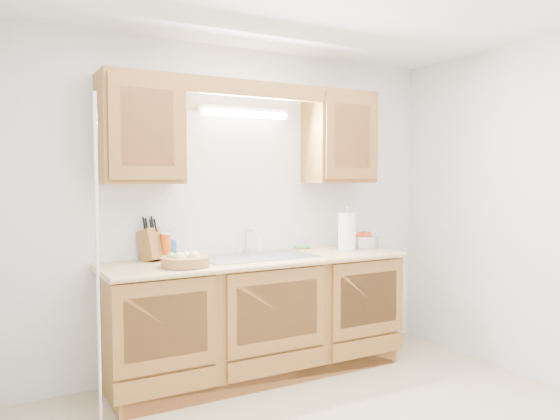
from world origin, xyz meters
TOP-DOWN VIEW (x-y plane):
  - room at (0.00, 0.00)m, footprint 3.52×3.50m
  - base_cabinets at (0.00, 1.20)m, footprint 2.20×0.60m
  - countertop at (0.00, 1.19)m, footprint 2.30×0.63m
  - upper_cabinet_left at (-0.83, 1.33)m, footprint 0.55×0.33m
  - upper_cabinet_right at (0.83, 1.33)m, footprint 0.55×0.33m
  - valance at (0.00, 1.19)m, footprint 2.20×0.05m
  - fluorescent_fixture at (0.00, 1.42)m, footprint 0.76×0.08m
  - sink at (0.00, 1.21)m, footprint 0.84×0.46m
  - wire_shelf_pole at (-1.20, 0.94)m, footprint 0.03×0.03m
  - outlet_plate at (0.95, 1.49)m, footprint 0.08×0.01m
  - fruit_basket at (-0.62, 1.05)m, footprint 0.41×0.41m
  - knife_block at (-0.75, 1.41)m, footprint 0.18×0.22m
  - orange_canister at (-0.65, 1.37)m, footprint 0.07×0.07m
  - soap_bottle at (-0.61, 1.41)m, footprint 0.10×0.10m
  - sponge at (0.54, 1.44)m, footprint 0.12×0.10m
  - paper_towel at (0.81, 1.20)m, footprint 0.18×0.18m
  - apple_bowl at (1.03, 1.27)m, footprint 0.33×0.33m

SIDE VIEW (x-z plane):
  - base_cabinets at x=0.00m, z-range 0.01..0.87m
  - sink at x=0.00m, z-range 0.65..1.01m
  - countertop at x=0.00m, z-range 0.86..0.90m
  - sponge at x=0.54m, z-range 0.90..0.92m
  - fruit_basket at x=-0.62m, z-range 0.89..0.99m
  - apple_bowl at x=1.03m, z-range 0.89..1.03m
  - wire_shelf_pole at x=-1.20m, z-range 0.00..2.00m
  - orange_canister at x=-0.65m, z-range 0.90..1.10m
  - soap_bottle at x=-0.61m, z-range 0.90..1.10m
  - knife_block at x=-0.75m, z-range 0.85..1.18m
  - paper_towel at x=0.81m, z-range 0.87..1.23m
  - outlet_plate at x=0.95m, z-range 1.09..1.21m
  - room at x=0.00m, z-range 0.00..2.50m
  - upper_cabinet_left at x=-0.83m, z-range 1.45..2.20m
  - upper_cabinet_right at x=0.83m, z-range 1.45..2.20m
  - fluorescent_fixture at x=0.00m, z-range 1.96..2.04m
  - valance at x=0.00m, z-range 2.08..2.20m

